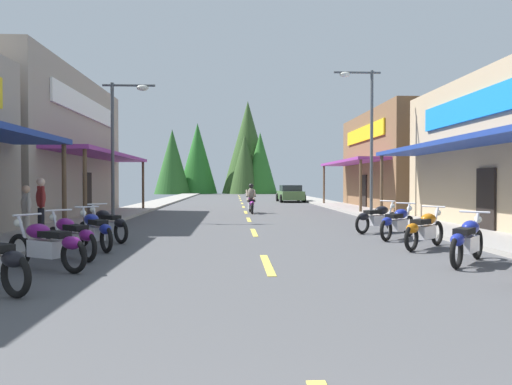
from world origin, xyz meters
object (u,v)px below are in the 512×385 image
at_px(streetlamp_right, 365,123).
at_px(motorcycle_parked_right_2, 467,240).
at_px(pedestrian_waiting, 41,203).
at_px(motorcycle_parked_left_3, 95,230).
at_px(streetlamp_left, 121,130).
at_px(motorcycle_parked_left_1, 47,244).
at_px(pedestrian_strolling, 26,210).
at_px(parked_car_curbside, 290,194).
at_px(motorcycle_parked_right_5, 377,218).
at_px(motorcycle_parked_left_2, 71,236).
at_px(rider_cruising_lead, 251,201).
at_px(motorcycle_parked_right_3, 424,229).
at_px(motorcycle_parked_left_4, 107,224).
at_px(motorcycle_parked_right_4, 398,222).

height_order(streetlamp_right, motorcycle_parked_right_2, streetlamp_right).
bearing_deg(pedestrian_waiting, motorcycle_parked_right_2, -60.18).
bearing_deg(motorcycle_parked_left_3, streetlamp_left, -27.56).
distance_m(motorcycle_parked_left_1, pedestrian_strolling, 4.67).
relative_size(pedestrian_waiting, parked_car_curbside, 0.41).
bearing_deg(motorcycle_parked_right_5, motorcycle_parked_left_2, 176.76).
bearing_deg(rider_cruising_lead, motorcycle_parked_left_2, 161.45).
bearing_deg(motorcycle_parked_right_3, rider_cruising_lead, 61.37).
xyz_separation_m(streetlamp_left, motorcycle_parked_left_4, (1.16, -6.71, -3.31)).
xyz_separation_m(streetlamp_left, pedestrian_strolling, (-0.95, -6.90, -2.90)).
xyz_separation_m(streetlamp_right, motorcycle_parked_left_2, (-9.54, -11.28, -3.87)).
bearing_deg(streetlamp_right, rider_cruising_lead, 145.68).
xyz_separation_m(motorcycle_parked_right_5, rider_cruising_lead, (-3.74, 9.87, 0.17)).
xyz_separation_m(motorcycle_parked_right_5, motorcycle_parked_left_4, (-8.18, -1.91, 0.00)).
bearing_deg(motorcycle_parked_right_5, parked_car_curbside, 55.67).
bearing_deg(pedestrian_strolling, motorcycle_parked_right_2, -58.31).
relative_size(motorcycle_parked_right_2, pedestrian_waiting, 0.95).
xyz_separation_m(motorcycle_parked_right_2, parked_car_curbside, (0.08, 30.19, 0.20)).
bearing_deg(pedestrian_waiting, motorcycle_parked_left_2, -95.80).
bearing_deg(motorcycle_parked_left_1, pedestrian_strolling, -32.10).
relative_size(streetlamp_right, motorcycle_parked_left_2, 4.23).
bearing_deg(pedestrian_strolling, motorcycle_parked_left_4, -32.69).
xyz_separation_m(streetlamp_right, motorcycle_parked_right_4, (-1.31, -8.15, -3.87)).
height_order(motorcycle_parked_right_2, motorcycle_parked_right_4, same).
bearing_deg(motorcycle_parked_left_2, motorcycle_parked_right_5, -104.77).
bearing_deg(motorcycle_parked_left_3, parked_car_curbside, -52.70).
height_order(motorcycle_parked_right_2, motorcycle_parked_right_3, same).
bearing_deg(rider_cruising_lead, motorcycle_parked_right_5, -161.07).
relative_size(motorcycle_parked_right_4, parked_car_curbside, 0.37).
bearing_deg(pedestrian_waiting, motorcycle_parked_left_4, -54.82).
xyz_separation_m(motorcycle_parked_right_2, motorcycle_parked_left_3, (-8.05, 2.43, 0.00)).
distance_m(streetlamp_left, motorcycle_parked_right_5, 11.02).
bearing_deg(pedestrian_strolling, motorcycle_parked_left_1, -100.49).
xyz_separation_m(motorcycle_parked_right_4, motorcycle_parked_left_2, (-8.23, -3.13, 0.00)).
distance_m(motorcycle_parked_right_4, motorcycle_parked_right_5, 1.77).
bearing_deg(motorcycle_parked_left_3, motorcycle_parked_left_2, 138.35).
bearing_deg(motorcycle_parked_left_2, motorcycle_parked_left_1, 134.73).
distance_m(streetlamp_right, motorcycle_parked_right_5, 7.59).
bearing_deg(streetlamp_left, motorcycle_parked_left_3, -81.18).
distance_m(motorcycle_parked_right_4, pedestrian_waiting, 10.36).
bearing_deg(motorcycle_parked_left_4, motorcycle_parked_left_1, 136.27).
bearing_deg(pedestrian_strolling, streetlamp_right, -1.69).
bearing_deg(streetlamp_right, pedestrian_waiting, -147.04).
xyz_separation_m(motorcycle_parked_right_2, pedestrian_strolling, (-10.30, 3.87, 0.41)).
distance_m(motorcycle_parked_right_4, motorcycle_parked_left_4, 8.24).
bearing_deg(motorcycle_parked_left_2, motorcycle_parked_left_4, -45.55).
distance_m(streetlamp_left, streetlamp_right, 10.84).
bearing_deg(motorcycle_parked_right_5, pedestrian_waiting, 152.31).
height_order(streetlamp_left, motorcycle_parked_right_4, streetlamp_left).
bearing_deg(streetlamp_left, motorcycle_parked_left_1, -83.90).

